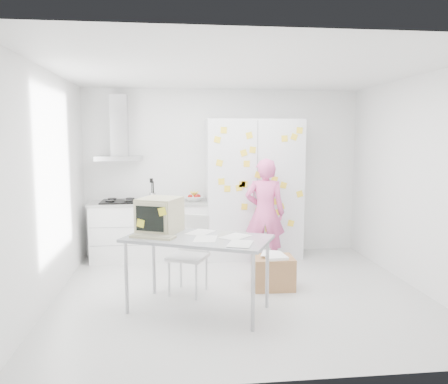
{
  "coord_description": "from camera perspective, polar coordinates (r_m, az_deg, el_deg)",
  "views": [
    {
      "loc": [
        -0.79,
        -5.17,
        1.92
      ],
      "look_at": [
        -0.13,
        0.7,
        1.18
      ],
      "focal_mm": 35.0,
      "sensor_mm": 36.0,
      "label": 1
    }
  ],
  "objects": [
    {
      "name": "range_hood",
      "position": [
        7.05,
        -13.5,
        7.25
      ],
      "size": [
        0.7,
        0.48,
        1.01
      ],
      "color": "silver",
      "rests_on": "walls"
    },
    {
      "name": "chair",
      "position": [
        5.48,
        -4.42,
        -7.43
      ],
      "size": [
        0.57,
        0.57,
        0.96
      ],
      "rotation": [
        0.0,
        0.0,
        -0.42
      ],
      "color": "silver",
      "rests_on": "ground"
    },
    {
      "name": "walls",
      "position": [
        5.97,
        1.25,
        1.66
      ],
      "size": [
        4.52,
        4.01,
        2.7
      ],
      "color": "white",
      "rests_on": "ground"
    },
    {
      "name": "counter_run",
      "position": [
        7.03,
        -9.62,
        -4.85
      ],
      "size": [
        1.84,
        0.63,
        1.28
      ],
      "color": "white",
      "rests_on": "ground"
    },
    {
      "name": "desk",
      "position": [
        4.94,
        -6.69,
        -4.35
      ],
      "size": [
        1.74,
        1.35,
        1.24
      ],
      "rotation": [
        0.0,
        0.0,
        -0.43
      ],
      "color": "gray",
      "rests_on": "ground"
    },
    {
      "name": "cardboard_box",
      "position": [
        5.7,
        6.43,
        -10.34
      ],
      "size": [
        0.52,
        0.43,
        0.45
      ],
      "rotation": [
        0.0,
        0.0,
        -0.03
      ],
      "color": "#A47547",
      "rests_on": "ground"
    },
    {
      "name": "ceiling",
      "position": [
        5.28,
        2.36,
        15.64
      ],
      "size": [
        4.5,
        4.0,
        0.02
      ],
      "primitive_type": "cube",
      "color": "white",
      "rests_on": "walls"
    },
    {
      "name": "floor",
      "position": [
        5.57,
        2.22,
        -13.13
      ],
      "size": [
        4.5,
        4.0,
        0.02
      ],
      "primitive_type": "cube",
      "color": "silver",
      "rests_on": "ground"
    },
    {
      "name": "person",
      "position": [
        6.5,
        5.36,
        -2.74
      ],
      "size": [
        0.66,
        0.51,
        1.62
      ],
      "primitive_type": "imported",
      "rotation": [
        0.0,
        0.0,
        2.91
      ],
      "color": "#E25899",
      "rests_on": "ground"
    },
    {
      "name": "tall_cabinet",
      "position": [
        7.0,
        3.86,
        0.4
      ],
      "size": [
        1.5,
        0.68,
        2.2
      ],
      "color": "silver",
      "rests_on": "ground"
    }
  ]
}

